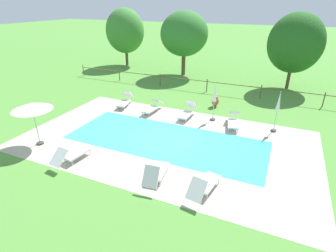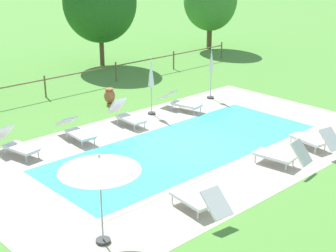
# 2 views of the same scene
# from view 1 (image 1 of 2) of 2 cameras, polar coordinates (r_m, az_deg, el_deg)

# --- Properties ---
(ground_plane) EXTENTS (160.00, 160.00, 0.00)m
(ground_plane) POSITION_cam_1_polar(r_m,az_deg,el_deg) (14.01, -0.55, -3.07)
(ground_plane) COLOR #518E38
(pool_deck_paving) EXTENTS (15.10, 8.72, 0.01)m
(pool_deck_paving) POSITION_cam_1_polar(r_m,az_deg,el_deg) (14.01, -0.55, -3.06)
(pool_deck_paving) COLOR #B2A893
(pool_deck_paving) RESTS_ON ground
(swimming_pool_water) EXTENTS (10.44, 4.06, 0.01)m
(swimming_pool_water) POSITION_cam_1_polar(r_m,az_deg,el_deg) (14.01, -0.55, -3.05)
(swimming_pool_water) COLOR #42CCD6
(swimming_pool_water) RESTS_ON ground
(pool_coping_rim) EXTENTS (10.92, 4.54, 0.01)m
(pool_coping_rim) POSITION_cam_1_polar(r_m,az_deg,el_deg) (14.01, -0.55, -3.04)
(pool_coping_rim) COLOR #C0B59F
(pool_coping_rim) RESTS_ON ground
(sun_lounger_north_near_steps) EXTENTS (0.74, 2.08, 0.76)m
(sun_lounger_north_near_steps) POSITION_cam_1_polar(r_m,az_deg,el_deg) (17.45, -3.36, 4.12)
(sun_lounger_north_near_steps) COLOR white
(sun_lounger_north_near_steps) RESTS_ON ground
(sun_lounger_north_mid) EXTENTS (0.82, 2.02, 0.89)m
(sun_lounger_north_mid) POSITION_cam_1_polar(r_m,az_deg,el_deg) (12.82, -20.02, -5.75)
(sun_lounger_north_mid) COLOR white
(sun_lounger_north_mid) RESTS_ON ground
(sun_lounger_north_far) EXTENTS (0.99, 2.11, 0.78)m
(sun_lounger_north_far) POSITION_cam_1_polar(r_m,az_deg,el_deg) (15.85, 13.95, 1.12)
(sun_lounger_north_far) COLOR white
(sun_lounger_north_far) RESTS_ON ground
(sun_lounger_north_end) EXTENTS (0.85, 1.90, 1.00)m
(sun_lounger_north_end) POSITION_cam_1_polar(r_m,az_deg,el_deg) (10.85, -2.54, -10.02)
(sun_lounger_north_end) COLOR white
(sun_lounger_north_end) RESTS_ON ground
(sun_lounger_south_near_corner) EXTENTS (0.67, 1.90, 0.98)m
(sun_lounger_south_near_corner) POSITION_cam_1_polar(r_m,az_deg,el_deg) (16.59, 4.20, 3.05)
(sun_lounger_south_near_corner) COLOR white
(sun_lounger_south_near_corner) RESTS_ON ground
(sun_lounger_south_mid) EXTENTS (0.89, 2.00, 0.92)m
(sun_lounger_south_mid) POSITION_cam_1_polar(r_m,az_deg,el_deg) (10.32, 7.87, -12.47)
(sun_lounger_south_mid) COLOR white
(sun_lounger_south_mid) RESTS_ON ground
(sun_lounger_south_far) EXTENTS (0.95, 2.00, 0.93)m
(sun_lounger_south_far) POSITION_cam_1_polar(r_m,az_deg,el_deg) (18.72, -9.28, 5.41)
(sun_lounger_south_far) COLOR white
(sun_lounger_south_far) RESTS_ON ground
(patio_umbrella_open_foreground) EXTENTS (1.92, 1.92, 2.30)m
(patio_umbrella_open_foreground) POSITION_cam_1_polar(r_m,az_deg,el_deg) (14.39, -27.38, 3.73)
(patio_umbrella_open_foreground) COLOR #383838
(patio_umbrella_open_foreground) RESTS_ON ground
(patio_umbrella_closed_row_west) EXTENTS (0.32, 0.32, 2.37)m
(patio_umbrella_closed_row_west) POSITION_cam_1_polar(r_m,az_deg,el_deg) (15.54, 22.69, 4.02)
(patio_umbrella_closed_row_west) COLOR #383838
(patio_umbrella_closed_row_west) RESTS_ON ground
(patio_umbrella_closed_row_mid_west) EXTENTS (0.32, 0.32, 2.48)m
(patio_umbrella_closed_row_mid_west) POSITION_cam_1_polar(r_m,az_deg,el_deg) (16.00, 10.03, 6.66)
(patio_umbrella_closed_row_mid_west) COLOR #383838
(patio_umbrella_closed_row_mid_west) RESTS_ON ground
(terracotta_urn_near_fence) EXTENTS (0.49, 0.49, 0.75)m
(terracotta_urn_near_fence) POSITION_cam_1_polar(r_m,az_deg,el_deg) (18.63, 10.17, 5.30)
(terracotta_urn_near_fence) COLOR #A85B38
(terracotta_urn_near_fence) RESTS_ON ground
(perimeter_fence) EXTENTS (25.09, 0.08, 1.05)m
(perimeter_fence) POSITION_cam_1_polar(r_m,az_deg,el_deg) (21.66, 8.44, 9.12)
(perimeter_fence) COLOR brown
(perimeter_fence) RESTS_ON ground
(tree_west_mid) EXTENTS (4.48, 4.48, 5.96)m
(tree_west_mid) POSITION_cam_1_polar(r_m,az_deg,el_deg) (26.26, 3.51, 19.24)
(tree_west_mid) COLOR brown
(tree_west_mid) RESTS_ON ground
(tree_centre) EXTENTS (4.23, 4.23, 6.00)m
(tree_centre) POSITION_cam_1_polar(r_m,az_deg,el_deg) (23.89, 25.82, 15.81)
(tree_centre) COLOR brown
(tree_centre) RESTS_ON ground
(tree_east_mid) EXTENTS (4.14, 4.14, 6.08)m
(tree_east_mid) POSITION_cam_1_polar(r_m,az_deg,el_deg) (30.91, -9.25, 19.60)
(tree_east_mid) COLOR brown
(tree_east_mid) RESTS_ON ground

